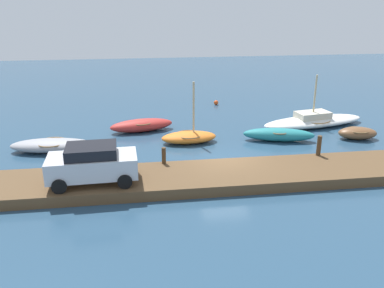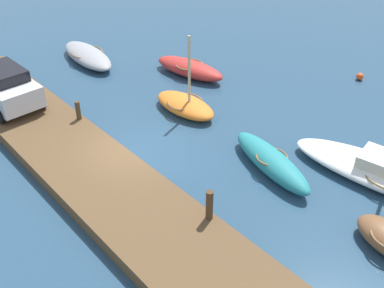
# 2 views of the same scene
# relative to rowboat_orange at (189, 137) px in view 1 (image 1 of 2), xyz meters

# --- Properties ---
(ground_plane) EXTENTS (84.00, 84.00, 0.00)m
(ground_plane) POSITION_rel_rowboat_orange_xyz_m (1.36, -3.85, -0.37)
(ground_plane) COLOR navy
(dock_platform) EXTENTS (24.15, 3.29, 0.51)m
(dock_platform) POSITION_rel_rowboat_orange_xyz_m (1.36, -5.76, -0.11)
(dock_platform) COLOR brown
(dock_platform) RESTS_ON ground_plane
(rowboat_orange) EXTENTS (3.41, 1.72, 3.72)m
(rowboat_orange) POSITION_rel_rowboat_orange_xyz_m (0.00, 0.00, 0.00)
(rowboat_orange) COLOR orange
(rowboat_orange) RESTS_ON ground_plane
(rowboat_teal) EXTENTS (4.47, 2.14, 0.79)m
(rowboat_teal) POSITION_rel_rowboat_orange_xyz_m (5.49, -0.45, 0.04)
(rowboat_teal) COLOR teal
(rowboat_teal) RESTS_ON ground_plane
(motorboat_grey) EXTENTS (4.87, 2.07, 0.73)m
(motorboat_grey) POSITION_rel_rowboat_orange_xyz_m (-7.93, -0.42, 0.01)
(motorboat_grey) COLOR #939399
(motorboat_grey) RESTS_ON ground_plane
(sailboat_white) EXTENTS (7.79, 3.51, 3.54)m
(sailboat_white) POSITION_rel_rowboat_orange_xyz_m (8.91, 2.20, 0.02)
(sailboat_white) COLOR white
(sailboat_white) RESTS_ON ground_plane
(dinghy_brown) EXTENTS (2.54, 1.61, 0.75)m
(dinghy_brown) POSITION_rel_rowboat_orange_xyz_m (10.49, -0.77, 0.02)
(dinghy_brown) COLOR brown
(dinghy_brown) RESTS_ON ground_plane
(rowboat_red) EXTENTS (4.34, 2.16, 0.81)m
(rowboat_red) POSITION_rel_rowboat_orange_xyz_m (-2.79, 2.70, 0.04)
(rowboat_red) COLOR #B72D28
(rowboat_red) RESTS_ON ground_plane
(mooring_post_west) EXTENTS (0.21, 0.21, 0.83)m
(mooring_post_west) POSITION_rel_rowboat_orange_xyz_m (-1.85, -4.36, 0.56)
(mooring_post_west) COLOR #47331E
(mooring_post_west) RESTS_ON dock_platform
(mooring_post_mid_west) EXTENTS (0.23, 0.23, 1.07)m
(mooring_post_mid_west) POSITION_rel_rowboat_orange_xyz_m (6.25, -4.36, 0.68)
(mooring_post_mid_west) COLOR #47331E
(mooring_post_mid_west) RESTS_ON dock_platform
(parked_car) EXTENTS (3.96, 2.18, 1.73)m
(parked_car) POSITION_rel_rowboat_orange_xyz_m (-5.13, -6.08, 1.04)
(parked_car) COLOR silver
(parked_car) RESTS_ON dock_platform
(marker_buoy) EXTENTS (0.38, 0.38, 0.38)m
(marker_buoy) POSITION_rel_rowboat_orange_xyz_m (3.47, 9.01, -0.18)
(marker_buoy) COLOR #E54C19
(marker_buoy) RESTS_ON ground_plane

